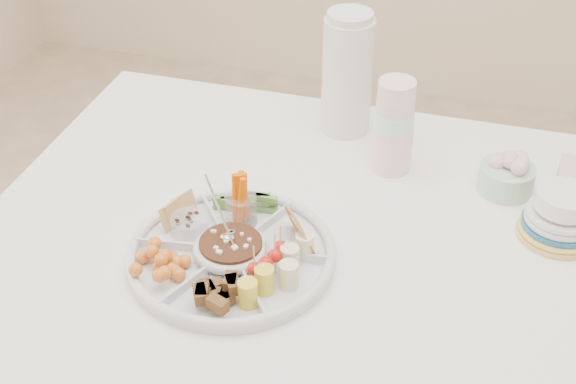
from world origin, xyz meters
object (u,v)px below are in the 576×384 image
(dining_table, at_px, (358,375))
(plate_stack, at_px, (561,215))
(party_tray, at_px, (231,251))
(thermos, at_px, (347,72))

(dining_table, relative_size, plate_stack, 9.95)
(party_tray, bearing_deg, plate_stack, 23.08)
(party_tray, relative_size, plate_stack, 2.49)
(dining_table, xyz_separation_m, plate_stack, (0.34, 0.12, 0.43))
(dining_table, height_order, plate_stack, plate_stack)
(party_tray, distance_m, thermos, 0.54)
(party_tray, relative_size, thermos, 1.30)
(thermos, xyz_separation_m, plate_stack, (0.48, -0.27, -0.10))
(dining_table, relative_size, party_tray, 4.00)
(dining_table, height_order, thermos, thermos)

